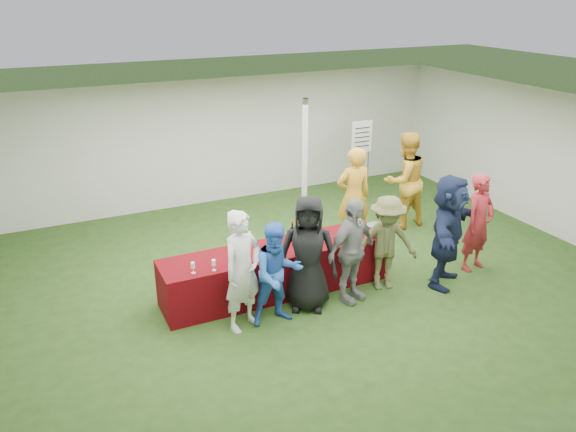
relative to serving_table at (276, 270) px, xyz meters
name	(u,v)px	position (x,y,z in m)	size (l,w,h in m)	color
ground	(309,274)	(0.72, 0.27, -0.38)	(60.00, 60.00, 0.00)	#284719
tent	(305,174)	(1.22, 1.47, 0.98)	(10.00, 10.00, 10.00)	white
serving_table	(276,270)	(0.00, 0.00, 0.00)	(3.60, 0.80, 0.75)	#6B080C
wine_bottles	(305,232)	(0.55, 0.13, 0.50)	(0.51, 0.13, 0.32)	black
wine_glasses	(263,252)	(-0.32, -0.25, 0.49)	(2.80, 0.12, 0.16)	silver
water_bottle	(272,240)	(-0.03, 0.08, 0.48)	(0.07, 0.07, 0.23)	silver
bar_towel	(357,230)	(1.48, 0.05, 0.39)	(0.25, 0.18, 0.03)	white
dump_bucket	(375,230)	(1.64, -0.22, 0.46)	(0.27, 0.27, 0.18)	slate
wine_list_sign	(361,143)	(3.34, 2.95, 0.94)	(0.50, 0.03, 1.80)	slate
staff_pourer	(353,196)	(2.02, 1.06, 0.55)	(0.67, 0.44, 1.85)	gold
staff_back	(404,180)	(3.34, 1.33, 0.58)	(0.93, 0.73, 1.92)	gold
customer_0	(243,271)	(-0.81, -0.70, 0.50)	(0.64, 0.42, 1.76)	silver
customer_1	(278,274)	(-0.33, -0.79, 0.39)	(0.74, 0.58, 1.53)	blue
customer_2	(308,254)	(0.23, -0.61, 0.51)	(0.86, 0.56, 1.77)	black
customer_3	(351,251)	(0.91, -0.70, 0.45)	(0.97, 0.40, 1.65)	gray
customer_4	(386,243)	(1.60, -0.60, 0.40)	(1.00, 0.57, 1.55)	brown
customer_5	(448,231)	(2.55, -0.89, 0.55)	(1.71, 0.54, 1.84)	#182240
customer_6	(478,223)	(3.36, -0.70, 0.46)	(0.61, 0.40, 1.68)	#A52229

